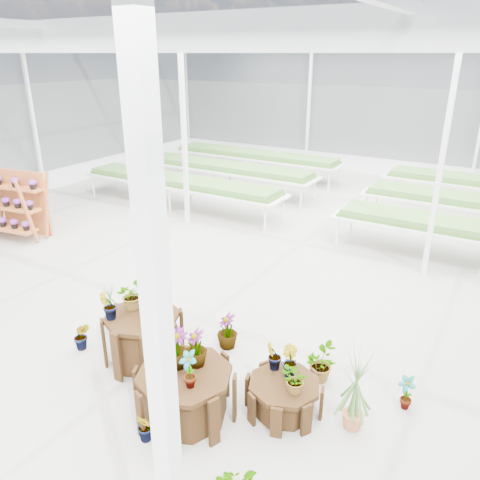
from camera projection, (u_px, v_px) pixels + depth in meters
The scene contains 9 objects.
ground_plane at pixel (188, 323), 7.81m from camera, with size 24.00×24.00×0.00m, color gray.
greenhouse_shell at pixel (182, 194), 6.97m from camera, with size 18.00×24.00×4.50m, color white, non-canonical shape.
steel_frame at pixel (182, 194), 6.97m from camera, with size 18.00×24.00×4.50m, color silver, non-canonical shape.
nursery_benches at pixel (339, 195), 13.38m from camera, with size 16.00×7.00×0.84m, color silver, non-canonical shape.
plinth_tall at pixel (144, 338), 6.75m from camera, with size 1.11×1.11×0.76m, color black.
plinth_mid at pixel (185, 394), 5.72m from camera, with size 1.22×1.22×0.64m, color black.
plinth_low at pixel (284, 396), 5.84m from camera, with size 0.94×0.94×0.42m, color black.
shelf_rack at pixel (14, 206), 11.17m from camera, with size 1.51×0.80×1.60m, color #9E4F25, non-canonical shape.
nursery_plants at pixel (202, 342), 6.39m from camera, with size 4.90×2.82×1.30m.
Camera 1 is at (4.21, -5.32, 4.20)m, focal length 35.00 mm.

